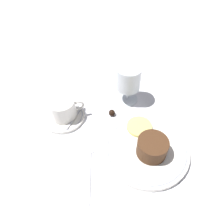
% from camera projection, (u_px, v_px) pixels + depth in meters
% --- Properties ---
extents(ground_plane, '(3.00, 3.00, 0.00)m').
position_uv_depth(ground_plane, '(143.00, 142.00, 0.62)').
color(ground_plane, white).
extents(dinner_plate, '(0.23, 0.23, 0.01)m').
position_uv_depth(dinner_plate, '(148.00, 149.00, 0.59)').
color(dinner_plate, white).
rests_on(dinner_plate, ground_plane).
extents(saucer, '(0.13, 0.13, 0.01)m').
position_uv_depth(saucer, '(63.00, 116.00, 0.68)').
color(saucer, white).
rests_on(saucer, ground_plane).
extents(coffee_cup, '(0.11, 0.08, 0.06)m').
position_uv_depth(coffee_cup, '(63.00, 108.00, 0.65)').
color(coffee_cup, white).
rests_on(coffee_cup, saucer).
extents(spoon, '(0.07, 0.09, 0.00)m').
position_uv_depth(spoon, '(77.00, 114.00, 0.68)').
color(spoon, silver).
rests_on(spoon, saucer).
extents(wine_glass, '(0.08, 0.08, 0.13)m').
position_uv_depth(wine_glass, '(129.00, 80.00, 0.67)').
color(wine_glass, silver).
rests_on(wine_glass, ground_plane).
extents(fork, '(0.05, 0.19, 0.01)m').
position_uv_depth(fork, '(90.00, 160.00, 0.58)').
color(fork, silver).
rests_on(fork, ground_plane).
extents(dessert_cake, '(0.08, 0.08, 0.05)m').
position_uv_depth(dessert_cake, '(152.00, 147.00, 0.56)').
color(dessert_cake, '#4C2D19').
rests_on(dessert_cake, dinner_plate).
extents(pineapple_slice, '(0.07, 0.07, 0.01)m').
position_uv_depth(pineapple_slice, '(139.00, 127.00, 0.63)').
color(pineapple_slice, '#EFE075').
rests_on(pineapple_slice, dinner_plate).
extents(chocolate_truffle, '(0.02, 0.02, 0.02)m').
position_uv_depth(chocolate_truffle, '(112.00, 113.00, 0.68)').
color(chocolate_truffle, black).
rests_on(chocolate_truffle, ground_plane).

